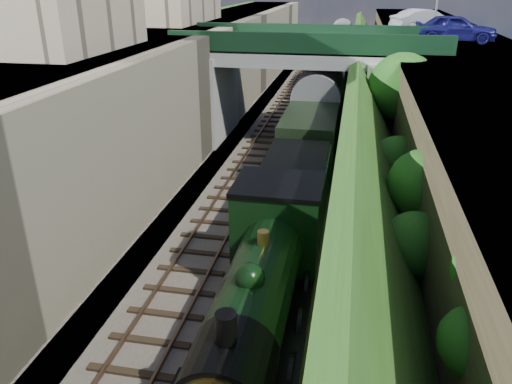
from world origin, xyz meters
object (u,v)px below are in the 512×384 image
car_blue (455,28)px  car_silver (425,21)px  locomotive (262,290)px  tree (404,90)px  tender (294,196)px  road_bridge (316,81)px

car_blue → car_silver: size_ratio=0.99×
car_blue → locomotive: size_ratio=0.49×
locomotive → car_blue: bearing=70.7°
tree → car_silver: 14.64m
car_blue → car_silver: 6.45m
locomotive → tender: locomotive is taller
road_bridge → car_silver: 12.50m
road_bridge → locomotive: (0.26, -19.90, -2.18)m
tree → tender: size_ratio=1.10×
car_silver → locomotive: car_silver is taller
car_blue → locomotive: 25.22m
car_silver → tender: 23.97m
car_blue → car_silver: (-1.17, 6.34, -0.02)m
car_blue → locomotive: car_blue is taller
road_bridge → tree: road_bridge is taller
road_bridge → car_blue: bearing=21.9°
road_bridge → car_silver: bearing=53.3°
car_silver → locomotive: 30.88m
road_bridge → tree: (4.97, -4.53, 0.57)m
road_bridge → car_blue: car_blue is taller
car_blue → road_bridge: bearing=117.8°
car_blue → tender: size_ratio=0.83×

